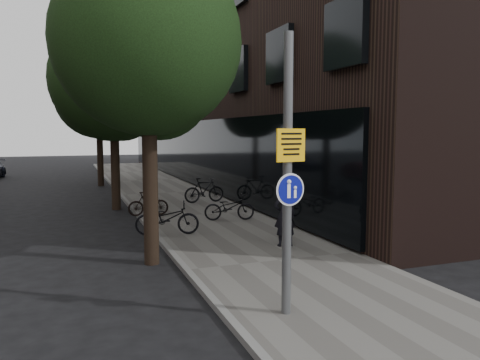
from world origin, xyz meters
name	(u,v)px	position (x,y,z in m)	size (l,w,h in m)	color
ground	(347,318)	(0.00, 0.00, 0.00)	(120.00, 120.00, 0.00)	black
sidewalk	(203,216)	(0.25, 10.00, 0.06)	(4.50, 60.00, 0.12)	#63605B
curb_edge	(142,220)	(-2.00, 10.00, 0.07)	(0.15, 60.00, 0.13)	slate
building_right_dark_brick	(273,43)	(8.50, 22.00, 9.00)	(12.00, 40.00, 18.00)	black
street_tree_near	(150,51)	(-2.53, 4.64, 5.11)	(4.40, 4.40, 7.50)	black
street_tree_mid	(115,84)	(-2.53, 13.14, 5.11)	(5.00, 5.00, 7.80)	black
street_tree_far	(100,99)	(-2.53, 22.14, 5.11)	(5.00, 5.00, 7.80)	black
signpost	(287,175)	(-1.04, 0.29, 2.49)	(0.54, 0.16, 4.69)	#595B5E
pedestrian	(285,215)	(1.00, 4.56, 0.97)	(0.62, 0.41, 1.70)	black
parked_bike_facade_near	(229,207)	(0.81, 8.59, 0.58)	(0.61, 1.74, 0.91)	black
parked_bike_facade_far	(204,190)	(1.12, 12.83, 0.66)	(0.51, 1.81, 1.09)	black
parked_bike_curb_near	(167,218)	(-1.69, 7.05, 0.62)	(0.66, 1.90, 1.00)	black
parked_bike_curb_far	(148,204)	(-1.70, 10.44, 0.56)	(0.42, 1.48, 0.89)	black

